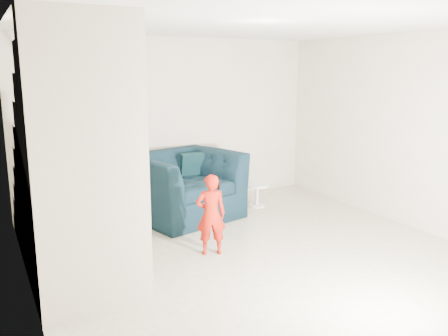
{
  "coord_description": "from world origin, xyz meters",
  "views": [
    {
      "loc": [
        -2.84,
        -4.49,
        2.19
      ],
      "look_at": [
        0.15,
        1.2,
        0.85
      ],
      "focal_mm": 38.0,
      "sensor_mm": 36.0,
      "label": 1
    }
  ],
  "objects_px": {
    "side_table": "(257,191)",
    "staircase": "(73,189)",
    "toddler": "(211,215)",
    "armchair": "(184,186)"
  },
  "relations": [
    {
      "from": "armchair",
      "to": "toddler",
      "type": "xyz_separation_m",
      "value": [
        -0.29,
        -1.49,
        0.01
      ]
    },
    {
      "from": "armchair",
      "to": "staircase",
      "type": "xyz_separation_m",
      "value": [
        -1.83,
        -1.32,
        0.46
      ]
    },
    {
      "from": "armchair",
      "to": "side_table",
      "type": "relative_size",
      "value": 3.97
    },
    {
      "from": "staircase",
      "to": "toddler",
      "type": "bearing_deg",
      "value": -6.32
    },
    {
      "from": "toddler",
      "to": "side_table",
      "type": "relative_size",
      "value": 2.61
    },
    {
      "from": "side_table",
      "to": "staircase",
      "type": "distance_m",
      "value": 3.42
    },
    {
      "from": "side_table",
      "to": "staircase",
      "type": "relative_size",
      "value": 0.1
    },
    {
      "from": "side_table",
      "to": "toddler",
      "type": "bearing_deg",
      "value": -136.7
    },
    {
      "from": "armchair",
      "to": "side_table",
      "type": "distance_m",
      "value": 1.29
    },
    {
      "from": "side_table",
      "to": "staircase",
      "type": "height_order",
      "value": "staircase"
    }
  ]
}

